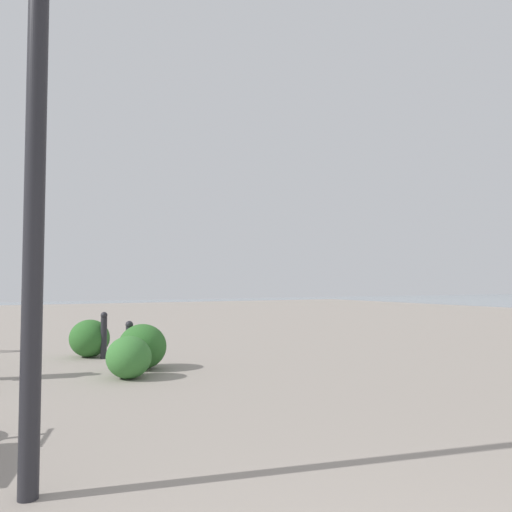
{
  "coord_description": "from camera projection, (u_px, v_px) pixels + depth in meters",
  "views": [
    {
      "loc": [
        -0.64,
        1.09,
        1.47
      ],
      "look_at": [
        9.94,
        -4.57,
        2.08
      ],
      "focal_mm": 36.19,
      "sensor_mm": 36.0,
      "label": 1
    }
  ],
  "objects": [
    {
      "name": "shrub_round",
      "position": [
        129.0,
        357.0,
        7.9
      ],
      "size": [
        0.76,
        0.68,
        0.65
      ],
      "color": "#387533",
      "rests_on": "ground"
    },
    {
      "name": "shrub_low",
      "position": [
        90.0,
        338.0,
        10.18
      ],
      "size": [
        0.86,
        0.78,
        0.73
      ],
      "color": "#2D6628",
      "rests_on": "ground"
    },
    {
      "name": "bollard_near",
      "position": [
        129.0,
        344.0,
        8.82
      ],
      "size": [
        0.13,
        0.13,
        0.81
      ],
      "color": "#232328",
      "rests_on": "ground"
    },
    {
      "name": "lamppost",
      "position": [
        37.0,
        102.0,
        3.64
      ],
      "size": [
        0.98,
        0.28,
        4.13
      ],
      "color": "#232328",
      "rests_on": "ground"
    },
    {
      "name": "bollard_mid",
      "position": [
        104.0,
        334.0,
        9.96
      ],
      "size": [
        0.13,
        0.13,
        0.9
      ],
      "color": "#232328",
      "rests_on": "ground"
    },
    {
      "name": "shrub_wide",
      "position": [
        142.0,
        346.0,
        8.77
      ],
      "size": [
        0.89,
        0.8,
        0.76
      ],
      "color": "#2D6628",
      "rests_on": "ground"
    }
  ]
}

